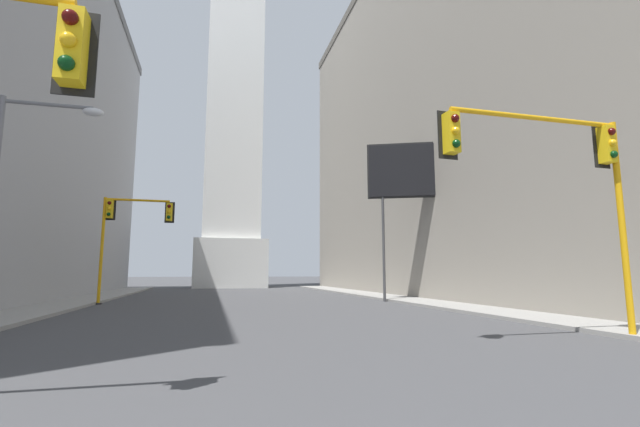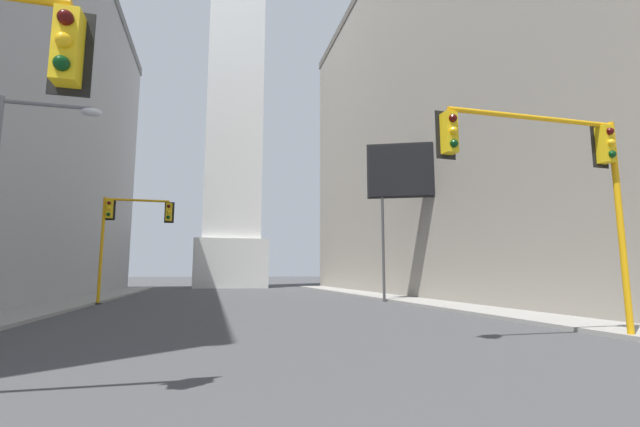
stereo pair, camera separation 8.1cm
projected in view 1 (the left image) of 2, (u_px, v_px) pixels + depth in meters
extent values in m
cube|color=gray|center=(475.00, 306.00, 22.73)|extent=(5.00, 67.32, 0.15)
cube|color=gray|center=(494.00, 116.00, 36.79)|extent=(18.36, 49.31, 30.39)
cube|color=silver|center=(230.00, 264.00, 54.81)|extent=(8.85, 8.85, 5.94)
cube|color=white|center=(236.00, 38.00, 59.06)|extent=(7.08, 7.08, 56.08)
cylinder|color=orange|center=(622.00, 227.00, 12.29)|extent=(0.18, 0.18, 6.28)
cylinder|color=#262626|center=(633.00, 338.00, 11.87)|extent=(0.40, 0.40, 0.10)
cube|color=yellow|center=(606.00, 145.00, 12.56)|extent=(0.36, 0.36, 1.10)
cube|color=black|center=(601.00, 146.00, 12.73)|extent=(0.58, 0.06, 1.32)
sphere|color=#410907|center=(611.00, 132.00, 12.42)|extent=(0.22, 0.22, 0.22)
sphere|color=yellow|center=(613.00, 143.00, 12.38)|extent=(0.22, 0.22, 0.22)
sphere|color=#073410|center=(614.00, 154.00, 12.33)|extent=(0.22, 0.22, 0.22)
cylinder|color=orange|center=(536.00, 118.00, 12.05)|extent=(5.40, 0.14, 0.14)
sphere|color=orange|center=(612.00, 126.00, 12.71)|extent=(0.18, 0.18, 0.18)
cube|color=yellow|center=(451.00, 133.00, 11.29)|extent=(0.36, 0.36, 1.10)
cube|color=black|center=(447.00, 135.00, 11.46)|extent=(0.58, 0.06, 1.32)
sphere|color=#410907|center=(455.00, 118.00, 11.16)|extent=(0.22, 0.22, 0.22)
sphere|color=yellow|center=(456.00, 131.00, 11.11)|extent=(0.22, 0.22, 0.22)
sphere|color=#073410|center=(456.00, 144.00, 11.06)|extent=(0.22, 0.22, 0.22)
cube|color=yellow|center=(72.00, 47.00, 6.13)|extent=(0.34, 0.34, 1.10)
cube|color=black|center=(76.00, 53.00, 6.30)|extent=(0.58, 0.03, 1.32)
sphere|color=#410907|center=(70.00, 17.00, 6.00)|extent=(0.22, 0.22, 0.22)
sphere|color=yellow|center=(68.00, 40.00, 5.95)|extent=(0.22, 0.22, 0.22)
sphere|color=#073410|center=(66.00, 63.00, 5.90)|extent=(0.22, 0.22, 0.22)
cylinder|color=orange|center=(102.00, 250.00, 25.37)|extent=(0.18, 0.18, 6.36)
cylinder|color=#262626|center=(98.00, 304.00, 24.94)|extent=(0.40, 0.40, 0.10)
cube|color=yellow|center=(110.00, 209.00, 25.78)|extent=(0.36, 0.36, 1.10)
cube|color=black|center=(111.00, 209.00, 25.95)|extent=(0.58, 0.06, 1.32)
sphere|color=#410907|center=(109.00, 203.00, 25.64)|extent=(0.22, 0.22, 0.22)
sphere|color=yellow|center=(109.00, 208.00, 25.59)|extent=(0.22, 0.22, 0.22)
sphere|color=#073410|center=(109.00, 214.00, 25.55)|extent=(0.22, 0.22, 0.22)
cylinder|color=orange|center=(138.00, 200.00, 26.24)|extent=(3.70, 0.14, 0.14)
sphere|color=orange|center=(105.00, 199.00, 25.79)|extent=(0.18, 0.18, 0.18)
cube|color=yellow|center=(169.00, 212.00, 26.61)|extent=(0.36, 0.36, 1.10)
cube|color=black|center=(170.00, 212.00, 26.78)|extent=(0.58, 0.06, 1.32)
sphere|color=#410907|center=(169.00, 206.00, 26.47)|extent=(0.22, 0.22, 0.22)
sphere|color=yellow|center=(169.00, 212.00, 26.42)|extent=(0.22, 0.22, 0.22)
sphere|color=#073410|center=(169.00, 217.00, 26.37)|extent=(0.22, 0.22, 0.22)
cylinder|color=slate|center=(49.00, 105.00, 13.47)|extent=(2.55, 0.12, 0.12)
sphere|color=slate|center=(2.00, 101.00, 13.15)|extent=(0.20, 0.20, 0.20)
ellipsoid|color=silver|center=(93.00, 112.00, 13.76)|extent=(0.64, 0.36, 0.26)
cylinder|color=#3F3F42|center=(384.00, 248.00, 27.95)|extent=(0.18, 0.18, 6.85)
cylinder|color=#3F3F42|center=(447.00, 248.00, 27.34)|extent=(0.18, 0.18, 6.85)
cube|color=black|center=(413.00, 170.00, 28.35)|extent=(5.40, 2.49, 3.50)
cube|color=black|center=(413.00, 170.00, 28.35)|extent=(5.58, 2.48, 3.74)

